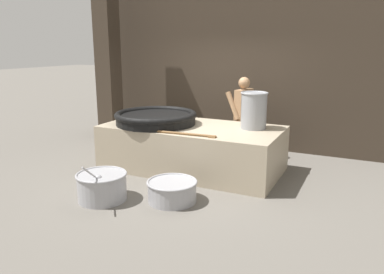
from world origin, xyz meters
name	(u,v)px	position (x,y,z in m)	size (l,w,h in m)	color
ground_plane	(192,169)	(0.00, 0.00, 0.00)	(60.00, 60.00, 0.00)	#666059
back_wall	(232,52)	(0.00, 2.08, 2.12)	(7.53, 0.24, 4.23)	#382D23
support_pillar	(107,52)	(-2.70, 1.11, 2.12)	(0.44, 0.44, 4.23)	#382D23
hearth_platform	(192,148)	(0.00, 0.00, 0.41)	(3.22, 1.60, 0.82)	tan
giant_wok_near	(156,117)	(-0.70, -0.11, 0.94)	(1.54, 1.54, 0.23)	black
stock_pot	(254,110)	(1.06, 0.30, 1.15)	(0.48, 0.48, 0.64)	gray
stirring_paddle	(174,133)	(0.00, -0.70, 0.84)	(1.59, 0.18, 0.04)	brown
cook	(243,115)	(0.61, 1.09, 0.89)	(0.44, 0.64, 1.65)	#9E7551
prep_bowl_vegetables	(102,185)	(-0.58, -1.88, 0.23)	(0.75, 0.96, 0.71)	#9E9EA3
prep_bowl_meat	(172,190)	(0.39, -1.48, 0.17)	(0.75, 0.75, 0.32)	#9E9EA3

